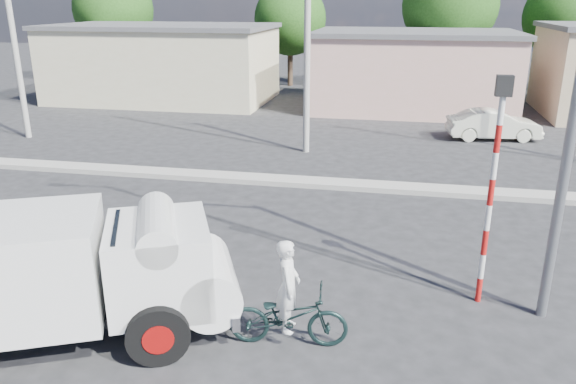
% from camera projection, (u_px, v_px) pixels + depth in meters
% --- Properties ---
extents(ground_plane, '(120.00, 120.00, 0.00)m').
position_uv_depth(ground_plane, '(303.00, 324.00, 10.18)').
color(ground_plane, '#252527').
rests_on(ground_plane, ground).
extents(median, '(40.00, 0.80, 0.16)m').
position_uv_depth(median, '(347.00, 185.00, 17.56)').
color(median, '#99968E').
rests_on(median, ground).
extents(truck, '(5.90, 4.12, 2.30)m').
position_uv_depth(truck, '(65.00, 274.00, 9.30)').
color(truck, black).
rests_on(truck, ground).
extents(bicycle, '(2.08, 0.93, 1.06)m').
position_uv_depth(bicycle, '(288.00, 316.00, 9.44)').
color(bicycle, black).
rests_on(bicycle, ground).
extents(cyclist, '(0.45, 0.63, 1.62)m').
position_uv_depth(cyclist, '(288.00, 302.00, 9.35)').
color(cyclist, silver).
rests_on(cyclist, ground).
extents(car_cream, '(3.90, 1.84, 1.24)m').
position_uv_depth(car_cream, '(494.00, 125.00, 23.37)').
color(car_cream, silver).
rests_on(car_cream, ground).
extents(traffic_pole, '(0.28, 0.18, 4.36)m').
position_uv_depth(traffic_pole, '(493.00, 174.00, 10.12)').
color(traffic_pole, red).
rests_on(traffic_pole, ground).
extents(streetlight, '(2.34, 0.22, 9.00)m').
position_uv_depth(streetlight, '(576.00, 41.00, 8.89)').
color(streetlight, slate).
rests_on(streetlight, ground).
extents(building_row, '(37.80, 7.30, 4.44)m').
position_uv_depth(building_row, '(396.00, 68.00, 29.66)').
color(building_row, beige).
rests_on(building_row, ground).
extents(tree_row, '(34.13, 7.32, 8.10)m').
position_uv_depth(tree_row, '(347.00, 11.00, 35.54)').
color(tree_row, '#38281E').
rests_on(tree_row, ground).
extents(utility_poles, '(35.40, 0.24, 8.00)m').
position_uv_depth(utility_poles, '(457.00, 45.00, 19.36)').
color(utility_poles, '#99968E').
rests_on(utility_poles, ground).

